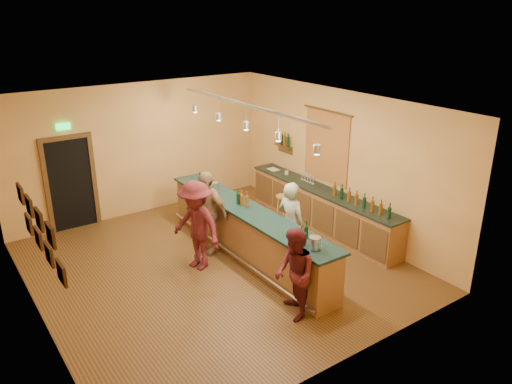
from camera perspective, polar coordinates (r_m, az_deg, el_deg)
floor at (r=10.07m, az=-4.71°, el=-8.43°), size 7.00×7.00×0.00m
ceiling at (r=8.96m, az=-5.31°, el=9.76°), size 6.50×7.00×0.02m
wall_back at (r=12.41m, az=-13.20°, el=4.76°), size 6.50×0.02×3.20m
wall_front at (r=6.85m, az=10.10°, el=-8.29°), size 6.50×0.02×3.20m
wall_left at (r=8.40m, az=-24.56°, el=-4.33°), size 0.02×7.00×3.20m
wall_right at (r=11.28m, az=9.43°, el=3.45°), size 0.02×7.00×3.20m
doorway at (r=12.04m, az=-20.44°, el=1.13°), size 1.15×0.09×2.48m
tapestry at (r=11.47m, az=8.05°, el=5.12°), size 0.03×1.40×1.60m
bottle_shelf at (r=12.58m, az=3.16°, el=5.80°), size 0.17×0.55×0.54m
picture_grid at (r=7.58m, az=-23.50°, el=-3.90°), size 0.06×2.20×0.70m
back_counter at (r=11.59m, az=7.50°, el=-1.83°), size 0.60×4.55×1.27m
tasting_bar at (r=10.15m, az=-1.05°, el=-4.26°), size 0.74×5.10×1.38m
pendant_track at (r=9.40m, az=-1.15°, el=9.00°), size 0.11×4.60×0.50m
bartender at (r=9.80m, az=4.04°, el=-3.63°), size 0.52×0.69×1.72m
customer_a at (r=8.21m, az=4.42°, el=-9.36°), size 0.84×0.93×1.56m
customer_b at (r=10.29m, az=-5.64°, el=-2.34°), size 0.80×1.12×1.76m
customer_c at (r=9.67m, az=-6.83°, el=-3.82°), size 0.95×1.30×1.80m
bar_stool at (r=11.81m, az=3.06°, el=-1.07°), size 0.32×0.32×0.66m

